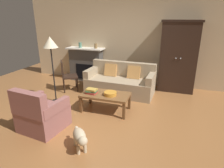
% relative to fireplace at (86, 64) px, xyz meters
% --- Properties ---
extents(ground_plane, '(9.60, 9.60, 0.00)m').
position_rel_fireplace_xyz_m(ground_plane, '(1.55, -2.30, -0.57)').
color(ground_plane, '#9E6638').
extents(back_wall, '(7.20, 0.10, 2.80)m').
position_rel_fireplace_xyz_m(back_wall, '(1.55, 0.25, 0.83)').
color(back_wall, beige).
rests_on(back_wall, ground).
extents(fireplace, '(1.26, 0.48, 1.12)m').
position_rel_fireplace_xyz_m(fireplace, '(0.00, 0.00, 0.00)').
color(fireplace, '#4C4947').
rests_on(fireplace, ground).
extents(armoire, '(1.06, 0.57, 2.02)m').
position_rel_fireplace_xyz_m(armoire, '(2.95, -0.08, 0.45)').
color(armoire, black).
rests_on(armoire, ground).
extents(couch, '(1.95, 0.94, 0.86)m').
position_rel_fireplace_xyz_m(couch, '(1.44, -0.79, -0.25)').
color(couch, tan).
rests_on(couch, ground).
extents(coffee_table, '(1.10, 0.60, 0.42)m').
position_rel_fireplace_xyz_m(coffee_table, '(1.42, -1.99, -0.20)').
color(coffee_table, brown).
rests_on(coffee_table, ground).
extents(fruit_bowl, '(0.29, 0.29, 0.08)m').
position_rel_fireplace_xyz_m(fruit_bowl, '(1.55, -2.03, -0.11)').
color(fruit_bowl, orange).
rests_on(fruit_bowl, coffee_table).
extents(book_stack, '(0.26, 0.20, 0.12)m').
position_rel_fireplace_xyz_m(book_stack, '(1.11, -2.07, -0.09)').
color(book_stack, '#B73833').
rests_on(book_stack, coffee_table).
extents(mantel_vase_jade, '(0.10, 0.10, 0.17)m').
position_rel_fireplace_xyz_m(mantel_vase_jade, '(-0.18, -0.02, 0.64)').
color(mantel_vase_jade, slate).
rests_on(mantel_vase_jade, fireplace).
extents(mantel_vase_bronze, '(0.10, 0.10, 0.16)m').
position_rel_fireplace_xyz_m(mantel_vase_bronze, '(0.38, -0.02, 0.63)').
color(mantel_vase_bronze, olive).
rests_on(mantel_vase_bronze, fireplace).
extents(armchair_near_left, '(0.86, 0.86, 0.88)m').
position_rel_fireplace_xyz_m(armchair_near_left, '(0.51, -3.13, -0.25)').
color(armchair_near_left, '#935B56').
rests_on(armchair_near_left, ground).
extents(side_chair_wooden, '(0.61, 0.61, 0.90)m').
position_rel_fireplace_xyz_m(side_chair_wooden, '(-0.11, -1.11, -0.06)').
color(side_chair_wooden, black).
rests_on(side_chair_wooden, ground).
extents(floor_lamp, '(0.36, 0.36, 1.66)m').
position_rel_fireplace_xyz_m(floor_lamp, '(0.02, -1.93, 0.87)').
color(floor_lamp, black).
rests_on(floor_lamp, ground).
extents(dog, '(0.43, 0.48, 0.39)m').
position_rel_fireplace_xyz_m(dog, '(1.51, -3.47, -0.32)').
color(dog, beige).
rests_on(dog, ground).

